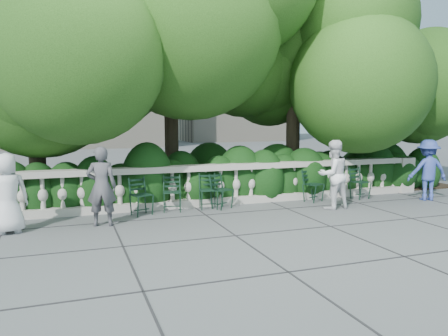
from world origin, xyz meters
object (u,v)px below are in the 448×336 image
object	(u,v)px
chair_e	(364,200)
chair_f	(318,202)
person_older_blue	(428,170)
person_woman_grey	(102,186)
person_businessman	(7,193)
chair_c	(209,210)
chair_a	(145,216)
chair_d	(226,209)
person_casual_man	(333,175)
chair_b	(172,213)

from	to	relation	value
chair_e	chair_f	size ratio (longest dim) A/B	1.00
person_older_blue	person_woman_grey	bearing A→B (deg)	15.36
person_businessman	person_older_blue	xyz separation A→B (m)	(9.80, -0.04, 0.04)
chair_c	chair_f	world-z (taller)	same
chair_c	person_woman_grey	size ratio (longest dim) A/B	0.53
chair_c	person_older_blue	bearing A→B (deg)	1.69
chair_a	chair_c	bearing A→B (deg)	-14.77
chair_d	chair_a	bearing A→B (deg)	154.54
chair_e	person_older_blue	bearing A→B (deg)	-34.08
chair_a	chair_d	xyz separation A→B (m)	(1.91, 0.07, 0.00)
person_businessman	chair_a	bearing A→B (deg)	176.88
person_casual_man	person_businessman	bearing A→B (deg)	-6.06
person_older_blue	person_businessman	bearing A→B (deg)	15.36
chair_a	chair_f	bearing A→B (deg)	-18.17
chair_a	chair_d	bearing A→B (deg)	-16.97
chair_c	chair_e	bearing A→B (deg)	7.21
person_businessman	person_woman_grey	size ratio (longest dim) A/B	0.95
chair_d	person_businessman	distance (m)	4.61
person_older_blue	chair_e	bearing A→B (deg)	-6.15
chair_a	chair_e	bearing A→B (deg)	-19.15
chair_e	chair_f	bearing A→B (deg)	164.47
chair_f	person_older_blue	bearing A→B (deg)	-37.28
chair_c	person_woman_grey	distance (m)	2.65
chair_d	person_older_blue	xyz separation A→B (m)	(5.29, -0.67, 0.79)
chair_d	person_businessman	xyz separation A→B (m)	(-4.51, -0.62, 0.75)
chair_b	person_older_blue	world-z (taller)	person_older_blue
chair_a	chair_e	world-z (taller)	same
chair_e	person_woman_grey	xyz separation A→B (m)	(-6.64, -0.56, 0.79)
person_casual_man	person_older_blue	size ratio (longest dim) A/B	1.03
chair_f	person_businessman	size ratio (longest dim) A/B	0.56
person_woman_grey	person_casual_man	world-z (taller)	person_casual_man
person_casual_man	person_older_blue	xyz separation A→B (m)	(2.91, 0.09, -0.02)
chair_d	person_businessman	world-z (taller)	person_businessman
person_casual_man	person_woman_grey	bearing A→B (deg)	-6.34
chair_c	chair_a	bearing A→B (deg)	-166.83
chair_a	chair_b	world-z (taller)	same
chair_a	person_older_blue	distance (m)	7.26
person_woman_grey	person_casual_man	xyz separation A→B (m)	(5.21, -0.12, 0.02)
person_casual_man	chair_d	bearing A→B (deg)	-22.59
person_casual_man	person_older_blue	world-z (taller)	person_casual_man
person_businessman	person_casual_man	world-z (taller)	person_casual_man
chair_a	chair_f	size ratio (longest dim) A/B	1.00
chair_c	person_casual_man	size ratio (longest dim) A/B	0.52
chair_e	person_older_blue	distance (m)	1.78
person_businessman	chair_d	bearing A→B (deg)	172.77
chair_a	person_older_blue	bearing A→B (deg)	-23.85
chair_a	person_older_blue	world-z (taller)	person_older_blue
chair_a	chair_f	xyz separation A→B (m)	(4.37, 0.07, 0.00)
person_woman_grey	person_older_blue	distance (m)	8.13
chair_a	person_woman_grey	world-z (taller)	person_woman_grey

